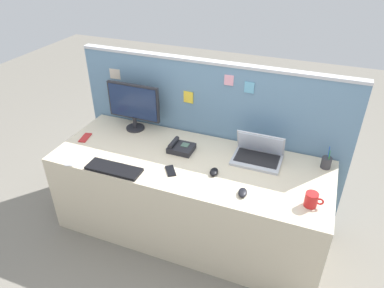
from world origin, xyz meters
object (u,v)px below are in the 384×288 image
cell_phone_black_slab (171,171)px  coffee_mug (312,200)px  computer_mouse_right_hand (214,172)px  keyboard_main (114,169)px  desk_phone (181,148)px  desktop_monitor (134,104)px  computer_mouse_left_hand (243,192)px  pen_cup (326,162)px  cell_phone_red_case (85,138)px  laptop (258,154)px  cell_phone_white_slab (72,161)px

cell_phone_black_slab → coffee_mug: (1.01, -0.01, 0.05)m
computer_mouse_right_hand → keyboard_main: bearing=-167.9°
desk_phone → cell_phone_black_slab: size_ratio=1.48×
desktop_monitor → keyboard_main: bearing=-75.4°
computer_mouse_right_hand → computer_mouse_left_hand: same height
desktop_monitor → computer_mouse_right_hand: (0.87, -0.39, -0.22)m
desk_phone → cell_phone_black_slab: (0.04, -0.29, -0.02)m
pen_cup → desktop_monitor: bearing=179.7°
coffee_mug → cell_phone_black_slab: bearing=179.5°
keyboard_main → computer_mouse_right_hand: computer_mouse_right_hand is taller
cell_phone_red_case → coffee_mug: coffee_mug is taller
desk_phone → cell_phone_red_case: bearing=-171.8°
desktop_monitor → coffee_mug: 1.66m
desktop_monitor → computer_mouse_right_hand: 0.98m
cell_phone_red_case → coffee_mug: 1.90m
laptop → cell_phone_red_case: laptop is taller
cell_phone_red_case → cell_phone_white_slab: 0.35m
desktop_monitor → computer_mouse_left_hand: size_ratio=4.84×
computer_mouse_left_hand → cell_phone_black_slab: 0.57m
computer_mouse_right_hand → pen_cup: bearing=20.7°
laptop → computer_mouse_left_hand: size_ratio=3.73×
computer_mouse_left_hand → pen_cup: (0.50, 0.54, 0.03)m
cell_phone_black_slab → cell_phone_white_slab: same height
cell_phone_red_case → cell_phone_white_slab: (0.12, -0.33, 0.00)m
cell_phone_red_case → desktop_monitor: bearing=32.4°
computer_mouse_left_hand → cell_phone_white_slab: computer_mouse_left_hand is taller
pen_cup → cell_phone_black_slab: size_ratio=1.33×
laptop → cell_phone_red_case: bearing=-170.9°
computer_mouse_right_hand → cell_phone_black_slab: 0.32m
desk_phone → cell_phone_black_slab: bearing=-81.7°
laptop → pen_cup: 0.51m
desk_phone → computer_mouse_left_hand: (0.61, -0.35, -0.01)m
keyboard_main → cell_phone_red_case: (-0.48, 0.31, -0.01)m
computer_mouse_left_hand → laptop: bearing=80.5°
desktop_monitor → computer_mouse_right_hand: desktop_monitor is taller
desktop_monitor → coffee_mug: (1.57, -0.49, -0.19)m
cell_phone_white_slab → cell_phone_red_case: bearing=89.6°
laptop → desk_phone: (-0.61, -0.11, -0.02)m
laptop → cell_phone_red_case: (-1.45, -0.23, -0.04)m
desktop_monitor → cell_phone_black_slab: desktop_monitor is taller
desk_phone → computer_mouse_right_hand: (0.35, -0.20, -0.01)m
computer_mouse_right_hand → cell_phone_red_case: 1.20m
desk_phone → pen_cup: (1.11, 0.18, 0.02)m
laptop → computer_mouse_right_hand: (-0.26, -0.31, -0.03)m
coffee_mug → cell_phone_white_slab: bearing=-175.0°
cell_phone_white_slab → coffee_mug: 1.78m
desktop_monitor → pen_cup: desktop_monitor is taller
keyboard_main → coffee_mug: 1.42m
pen_cup → cell_phone_red_case: pen_cup is taller
pen_cup → cell_phone_black_slab: (-1.07, -0.48, -0.04)m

